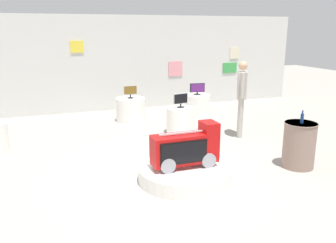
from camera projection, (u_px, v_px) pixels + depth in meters
ground_plane at (166, 176)px, 6.10m from camera, size 30.00×30.00×0.00m
back_wall_display at (106, 64)px, 10.67m from camera, size 12.97×0.13×2.86m
main_display_pedestal at (184, 173)px, 5.91m from camera, size 1.54×1.54×0.24m
novelty_firetruck_tv at (186, 150)px, 5.80m from camera, size 1.11×0.40×0.73m
display_pedestal_center_rear at (180, 120)px, 8.53m from camera, size 0.67×0.67×0.63m
tv_on_center_rear at (181, 100)px, 8.40m from camera, size 0.39×0.16×0.35m
display_pedestal_right_rear at (131, 109)px, 9.69m from camera, size 0.79×0.79×0.63m
tv_on_right_rear at (130, 91)px, 9.55m from camera, size 0.38×0.16×0.34m
display_pedestal_far_right at (197, 105)px, 10.19m from camera, size 0.75×0.75×0.63m
tv_on_far_right at (197, 89)px, 10.06m from camera, size 0.44×0.19×0.33m
side_table_round at (299, 145)px, 6.41m from camera, size 0.59×0.59×0.84m
bottle_on_side_table at (302, 118)px, 6.25m from camera, size 0.06×0.06×0.23m
shopper_browsing_near_truck at (242, 93)px, 8.09m from camera, size 0.36×0.50×1.76m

